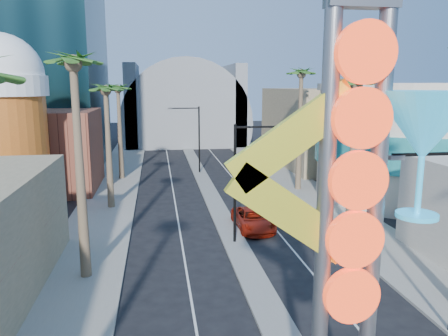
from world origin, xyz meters
The scene contains 17 objects.
sidewalk_west centered at (-9.50, 35.00, 0.07)m, with size 5.00×100.00×0.15m, color gray.
sidewalk_east centered at (9.50, 35.00, 0.07)m, with size 5.00×100.00×0.15m, color gray.
median centered at (0.00, 38.00, 0.07)m, with size 1.60×84.00×0.15m, color gray.
brick_filler_west centered at (-16.00, 38.00, 4.00)m, with size 10.00×10.00×8.00m, color brown.
filler_east centered at (16.00, 48.00, 5.00)m, with size 10.00×20.00×10.00m, color #8D7C5B.
beer_mug centered at (-17.00, 30.00, 7.84)m, with size 7.00×7.00×14.50m.
turquoise_building centered at (18.00, 30.00, 5.25)m, with size 16.60×16.60×10.60m.
canopy centered at (0.00, 72.00, 4.31)m, with size 22.00×16.00×22.00m.
neon_sign centered at (0.82, 2.96, 7.31)m, with size 6.53×2.60×12.55m.
streetlight_0 centered at (0.55, 20.00, 4.88)m, with size 3.79×0.25×8.00m.
streetlight_1 centered at (-0.55, 44.00, 4.88)m, with size 3.79×0.25×8.00m.
palm_1 centered at (-9.00, 16.00, 10.82)m, with size 2.40×2.40×12.70m.
palm_2 centered at (-9.00, 30.00, 9.48)m, with size 2.40×2.40×11.20m.
palm_3 centered at (-9.00, 42.00, 9.48)m, with size 2.40×2.40×11.20m.
palm_6 centered at (9.00, 22.00, 9.93)m, with size 2.40×2.40×11.70m.
palm_7 centered at (9.00, 34.00, 10.82)m, with size 2.40×2.40×12.70m.
red_pickup centered at (1.87, 22.73, 0.74)m, with size 2.47×5.36×1.49m, color #A21D0C.
Camera 1 is at (-4.94, -7.34, 10.43)m, focal length 35.00 mm.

